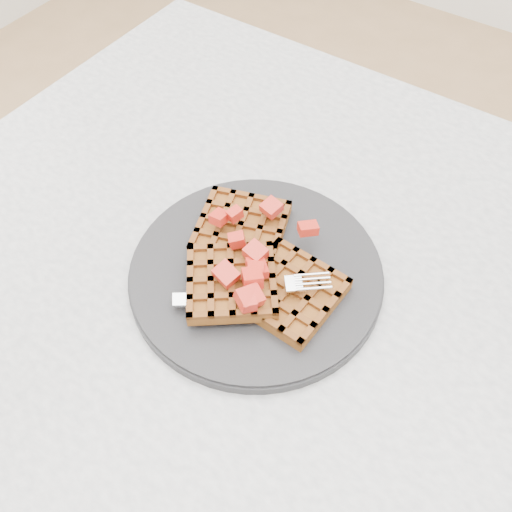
# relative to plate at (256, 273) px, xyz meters

# --- Properties ---
(ground) EXTENTS (4.00, 4.00, 0.00)m
(ground) POSITION_rel_plate_xyz_m (0.13, 0.04, -0.76)
(ground) COLOR tan
(ground) RESTS_ON ground
(table) EXTENTS (1.20, 0.80, 0.75)m
(table) POSITION_rel_plate_xyz_m (0.13, 0.04, -0.12)
(table) COLOR silver
(table) RESTS_ON ground
(plate) EXTENTS (0.29, 0.29, 0.02)m
(plate) POSITION_rel_plate_xyz_m (0.00, 0.00, 0.00)
(plate) COLOR black
(plate) RESTS_ON table
(waffles) EXTENTS (0.21, 0.21, 0.03)m
(waffles) POSITION_rel_plate_xyz_m (0.00, -0.00, 0.02)
(waffles) COLOR brown
(waffles) RESTS_ON plate
(strawberry_pile) EXTENTS (0.15, 0.15, 0.02)m
(strawberry_pile) POSITION_rel_plate_xyz_m (0.00, 0.00, 0.05)
(strawberry_pile) COLOR #A80900
(strawberry_pile) RESTS_ON waffles
(fork) EXTENTS (0.15, 0.13, 0.02)m
(fork) POSITION_rel_plate_xyz_m (0.03, -0.03, 0.02)
(fork) COLOR silver
(fork) RESTS_ON plate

